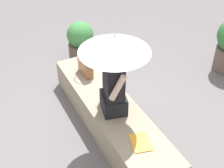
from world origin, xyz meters
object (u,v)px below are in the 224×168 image
(parasol, at_px, (115,44))
(handbag_black, at_px, (85,66))
(magazine, at_px, (140,142))
(planter_far, at_px, (81,43))
(person_seated, at_px, (114,84))

(parasol, xyz_separation_m, handbag_black, (-0.95, 0.04, -0.84))
(magazine, bearing_deg, handbag_black, -165.34)
(planter_far, bearing_deg, person_seated, -9.33)
(person_seated, distance_m, magazine, 0.73)
(magazine, bearing_deg, person_seated, -164.97)
(person_seated, distance_m, parasol, 0.60)
(parasol, distance_m, planter_far, 2.11)
(person_seated, bearing_deg, magazine, 0.69)
(magazine, distance_m, planter_far, 2.37)
(handbag_black, bearing_deg, parasol, -2.46)
(parasol, distance_m, handbag_black, 1.27)
(parasol, bearing_deg, person_seated, 156.97)
(person_seated, bearing_deg, handbag_black, -179.93)
(planter_far, bearing_deg, magazine, -6.72)
(parasol, relative_size, handbag_black, 3.43)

